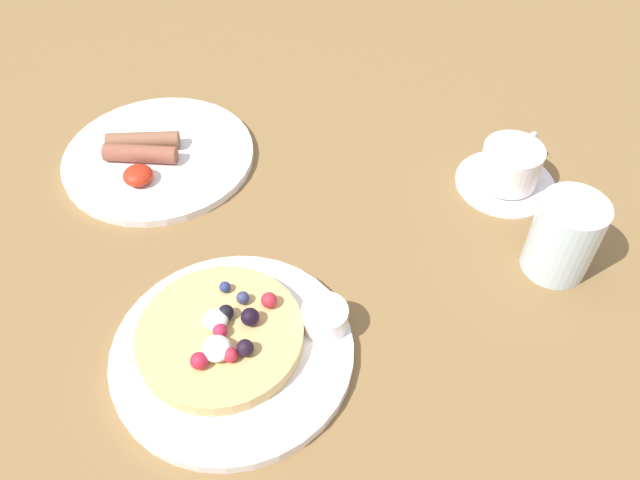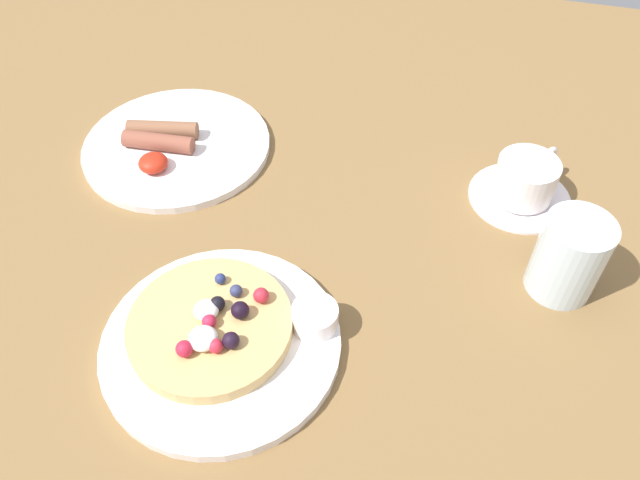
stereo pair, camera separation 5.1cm
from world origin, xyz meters
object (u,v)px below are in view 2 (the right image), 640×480
at_px(pancake_plate, 221,343).
at_px(coffee_saucer, 520,196).
at_px(syrup_ramekin, 315,317).
at_px(coffee_cup, 526,178).
at_px(breakfast_plate, 177,146).
at_px(water_glass, 569,257).

xyz_separation_m(pancake_plate, coffee_saucer, (0.29, 0.31, -0.00)).
xyz_separation_m(syrup_ramekin, coffee_cup, (0.20, 0.27, 0.01)).
height_order(pancake_plate, coffee_cup, coffee_cup).
relative_size(breakfast_plate, coffee_cup, 2.65).
bearing_deg(pancake_plate, syrup_ramekin, 26.10).
xyz_separation_m(pancake_plate, water_glass, (0.34, 0.18, 0.04)).
distance_m(pancake_plate, coffee_cup, 0.43).
bearing_deg(syrup_ramekin, coffee_saucer, 52.69).
relative_size(pancake_plate, breakfast_plate, 0.97).
relative_size(breakfast_plate, coffee_saucer, 1.99).
bearing_deg(coffee_saucer, breakfast_plate, -177.42).
bearing_deg(coffee_saucer, water_glass, -69.97).
bearing_deg(breakfast_plate, water_glass, -12.28).
bearing_deg(coffee_cup, pancake_plate, -133.31).
relative_size(pancake_plate, coffee_saucer, 1.93).
height_order(pancake_plate, water_glass, water_glass).
distance_m(pancake_plate, syrup_ramekin, 0.10).
relative_size(syrup_ramekin, breakfast_plate, 0.19).
bearing_deg(breakfast_plate, coffee_saucer, 2.58).
distance_m(syrup_ramekin, coffee_saucer, 0.33).
bearing_deg(water_glass, coffee_cup, 109.53).
height_order(syrup_ramekin, water_glass, water_glass).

